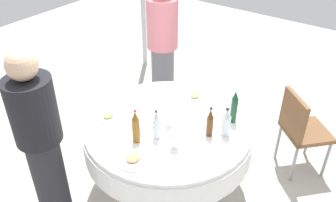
% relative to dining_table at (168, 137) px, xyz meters
% --- Properties ---
extents(ground_plane, '(10.00, 10.00, 0.00)m').
position_rel_dining_table_xyz_m(ground_plane, '(0.00, 0.00, -0.59)').
color(ground_plane, '#B7B2A8').
extents(dining_table, '(1.47, 1.47, 0.74)m').
position_rel_dining_table_xyz_m(dining_table, '(0.00, 0.00, 0.00)').
color(dining_table, white).
rests_on(dining_table, ground_plane).
extents(bottle_brown_outer, '(0.06, 0.06, 0.27)m').
position_rel_dining_table_xyz_m(bottle_brown_outer, '(0.07, -0.37, 0.27)').
color(bottle_brown_outer, '#593314').
rests_on(bottle_brown_outer, dining_table).
extents(bottle_clear_front, '(0.06, 0.06, 0.26)m').
position_rel_dining_table_xyz_m(bottle_clear_front, '(-0.21, -0.04, 0.27)').
color(bottle_clear_front, silver).
rests_on(bottle_clear_front, dining_table).
extents(bottle_amber_east, '(0.06, 0.06, 0.30)m').
position_rel_dining_table_xyz_m(bottle_amber_east, '(-0.34, 0.06, 0.29)').
color(bottle_amber_east, '#8C5619').
rests_on(bottle_amber_east, dining_table).
extents(bottle_clear_west, '(0.07, 0.07, 0.26)m').
position_rel_dining_table_xyz_m(bottle_clear_west, '(0.16, -0.47, 0.26)').
color(bottle_clear_west, silver).
rests_on(bottle_clear_west, dining_table).
extents(bottle_dark_green_inner, '(0.06, 0.06, 0.32)m').
position_rel_dining_table_xyz_m(bottle_dark_green_inner, '(0.35, -0.44, 0.29)').
color(bottle_dark_green_inner, '#194728').
rests_on(bottle_dark_green_inner, dining_table).
extents(wine_glass_west, '(0.07, 0.07, 0.16)m').
position_rel_dining_table_xyz_m(wine_glass_west, '(-0.22, -0.22, 0.26)').
color(wine_glass_west, white).
rests_on(wine_glass_west, dining_table).
extents(wine_glass_inner, '(0.06, 0.06, 0.16)m').
position_rel_dining_table_xyz_m(wine_glass_inner, '(-0.02, -0.02, 0.26)').
color(wine_glass_inner, white).
rests_on(wine_glass_inner, dining_table).
extents(plate_near, '(0.23, 0.23, 0.02)m').
position_rel_dining_table_xyz_m(plate_near, '(-0.11, 0.18, 0.15)').
color(plate_near, white).
rests_on(plate_near, dining_table).
extents(plate_mid, '(0.21, 0.21, 0.04)m').
position_rel_dining_table_xyz_m(plate_mid, '(-0.25, 0.47, 0.16)').
color(plate_mid, white).
rests_on(plate_mid, dining_table).
extents(plate_rear, '(0.22, 0.22, 0.04)m').
position_rel_dining_table_xyz_m(plate_rear, '(0.48, 0.03, 0.16)').
color(plate_rear, white).
rests_on(plate_rear, dining_table).
extents(plate_far, '(0.25, 0.25, 0.04)m').
position_rel_dining_table_xyz_m(plate_far, '(-0.54, -0.07, 0.16)').
color(plate_far, white).
rests_on(plate_far, dining_table).
extents(knife_front, '(0.11, 0.16, 0.00)m').
position_rel_dining_table_xyz_m(knife_front, '(0.27, -0.12, 0.15)').
color(knife_front, silver).
rests_on(knife_front, dining_table).
extents(folded_napkin, '(0.15, 0.15, 0.02)m').
position_rel_dining_table_xyz_m(folded_napkin, '(0.13, 0.43, 0.16)').
color(folded_napkin, white).
rests_on(folded_napkin, dining_table).
extents(person_outer, '(0.34, 0.34, 1.63)m').
position_rel_dining_table_xyz_m(person_outer, '(-0.89, 0.53, 0.26)').
color(person_outer, '#26262B').
rests_on(person_outer, ground_plane).
extents(person_front, '(0.34, 0.34, 1.68)m').
position_rel_dining_table_xyz_m(person_front, '(0.93, 0.75, 0.29)').
color(person_front, slate).
rests_on(person_front, ground_plane).
extents(chair_right, '(0.57, 0.57, 0.87)m').
position_rel_dining_table_xyz_m(chair_right, '(0.94, -0.88, -0.08)').
color(chair_right, brown).
rests_on(chair_right, ground_plane).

